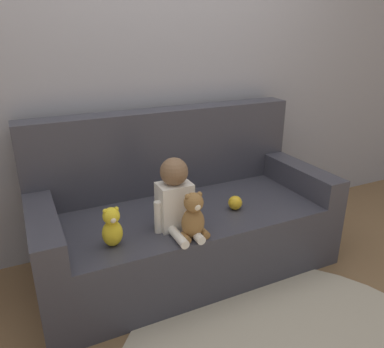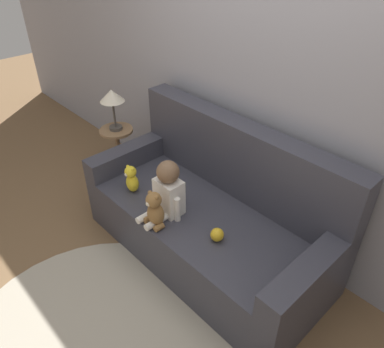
{
  "view_description": "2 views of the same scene",
  "coord_description": "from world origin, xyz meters",
  "views": [
    {
      "loc": [
        -0.92,
        -1.99,
        1.52
      ],
      "look_at": [
        -0.02,
        -0.12,
        0.72
      ],
      "focal_mm": 35.0,
      "sensor_mm": 36.0,
      "label": 1
    },
    {
      "loc": [
        1.46,
        -1.5,
        2.2
      ],
      "look_at": [
        -0.12,
        -0.02,
        0.7
      ],
      "focal_mm": 35.0,
      "sensor_mm": 36.0,
      "label": 2
    }
  ],
  "objects": [
    {
      "name": "plush_toy_side",
      "position": [
        -0.55,
        -0.25,
        0.55
      ],
      "size": [
        0.11,
        0.1,
        0.23
      ],
      "color": "yellow",
      "rests_on": "couch"
    },
    {
      "name": "couch",
      "position": [
        0.0,
        0.07,
        0.34
      ],
      "size": [
        1.91,
        0.87,
        1.02
      ],
      "color": "#383842",
      "rests_on": "ground_plane"
    },
    {
      "name": "toy_ball",
      "position": [
        0.27,
        -0.16,
        0.49
      ],
      "size": [
        0.09,
        0.09,
        0.09
      ],
      "color": "gold",
      "rests_on": "couch"
    },
    {
      "name": "floor_rug",
      "position": [
        0.11,
        -1.05,
        0.01
      ],
      "size": [
        1.78,
        1.78,
        0.01
      ],
      "color": "#B2A893",
      "rests_on": "ground_plane"
    },
    {
      "name": "person_baby",
      "position": [
        -0.17,
        -0.21,
        0.63
      ],
      "size": [
        0.27,
        0.33,
        0.42
      ],
      "color": "white",
      "rests_on": "couch"
    },
    {
      "name": "ground_plane",
      "position": [
        0.0,
        0.0,
        0.0
      ],
      "size": [
        12.0,
        12.0,
        0.0
      ],
      "primitive_type": "plane",
      "color": "brown"
    },
    {
      "name": "side_table",
      "position": [
        -1.28,
        0.1,
        0.73
      ],
      "size": [
        0.31,
        0.31,
        0.95
      ],
      "color": "#93704C",
      "rests_on": "ground_plane"
    },
    {
      "name": "wall_back",
      "position": [
        0.0,
        0.52,
        1.3
      ],
      "size": [
        8.0,
        0.05,
        2.6
      ],
      "color": "#93939E",
      "rests_on": "ground_plane"
    },
    {
      "name": "teddy_bear_brown",
      "position": [
        -0.13,
        -0.36,
        0.57
      ],
      "size": [
        0.16,
        0.12,
        0.27
      ],
      "color": "olive",
      "rests_on": "couch"
    }
  ]
}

